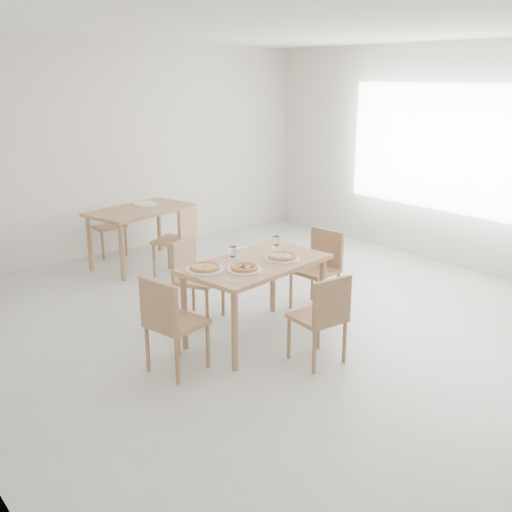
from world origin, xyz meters
TOP-DOWN VIEW (x-y plane):
  - room at (2.98, 0.30)m, footprint 7.28×7.00m
  - main_table at (-0.41, 0.00)m, footprint 1.47×0.98m
  - chair_south at (-0.31, -0.78)m, footprint 0.42×0.42m
  - chair_north at (-0.61, 0.78)m, footprint 0.55×0.55m
  - chair_west at (-1.41, -0.11)m, footprint 0.49×0.49m
  - chair_east at (0.61, 0.20)m, footprint 0.45×0.45m
  - plate_margherita at (-0.92, 0.09)m, footprint 0.34×0.34m
  - plate_mushroom at (-0.18, -0.09)m, footprint 0.33×0.33m
  - plate_pepperoni at (-0.66, -0.14)m, footprint 0.31×0.31m
  - pizza_margherita at (-0.92, 0.09)m, footprint 0.30×0.30m
  - pizza_mushroom at (-0.18, -0.09)m, footprint 0.32×0.32m
  - pizza_pepperoni at (-0.66, -0.14)m, footprint 0.28×0.28m
  - tumbler_a at (0.10, 0.33)m, footprint 0.07×0.07m
  - tumbler_b at (-0.47, 0.28)m, footprint 0.07×0.07m
  - napkin_holder at (-0.54, 0.06)m, footprint 0.13×0.07m
  - fork_a at (-0.92, -0.32)m, footprint 0.08×0.18m
  - fork_b at (-0.53, 0.27)m, footprint 0.12×0.17m
  - second_table at (-0.14, 2.72)m, footprint 1.46×1.04m
  - chair_back_s at (0.01, 2.02)m, footprint 0.59×0.59m
  - chair_back_n at (-0.28, 3.50)m, footprint 0.41×0.41m
  - plate_empty at (0.03, 2.92)m, footprint 0.30×0.30m

SIDE VIEW (x-z plane):
  - chair_south at x=-0.31m, z-range 0.06..0.87m
  - chair_back_n at x=-0.28m, z-range 0.06..0.88m
  - chair_north at x=-0.61m, z-range 0.07..0.89m
  - chair_east at x=0.61m, z-range 0.07..0.90m
  - chair_west at x=-1.41m, z-range 0.07..0.90m
  - chair_back_s at x=0.01m, z-range 0.07..0.94m
  - second_table at x=-0.14m, z-range 0.28..1.03m
  - main_table at x=-0.41m, z-range 0.28..1.03m
  - fork_a at x=-0.92m, z-range 0.75..0.76m
  - fork_b at x=-0.53m, z-range 0.75..0.76m
  - plate_margherita at x=-0.92m, z-range 0.75..0.77m
  - plate_mushroom at x=-0.18m, z-range 0.75..0.77m
  - plate_pepperoni at x=-0.66m, z-range 0.75..0.77m
  - plate_empty at x=0.03m, z-range 0.75..0.77m
  - pizza_margherita at x=-0.92m, z-range 0.76..0.80m
  - pizza_mushroom at x=-0.18m, z-range 0.76..0.80m
  - pizza_pepperoni at x=-0.66m, z-range 0.77..0.80m
  - tumbler_a at x=0.10m, z-range 0.75..0.84m
  - tumbler_b at x=-0.47m, z-range 0.75..0.84m
  - napkin_holder at x=-0.54m, z-range 0.75..0.89m
  - room at x=2.98m, z-range -2.00..5.00m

